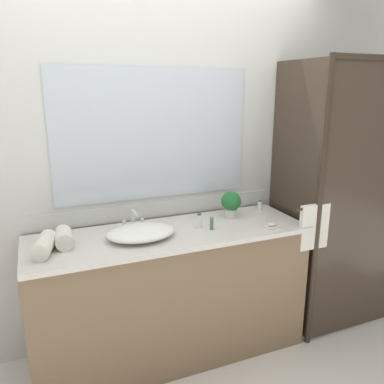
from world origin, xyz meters
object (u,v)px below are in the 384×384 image
at_px(soap_dish, 272,226).
at_px(amenity_bottle_conditioner, 260,205).
at_px(sink_basin, 141,232).
at_px(amenity_bottle_lotion, 200,221).
at_px(amenity_bottle_shampoo, 212,223).
at_px(rolled_towel_middle, 64,238).
at_px(potted_plant, 231,203).
at_px(rolled_towel_near_edge, 44,245).
at_px(faucet, 134,222).

xyz_separation_m(soap_dish, amenity_bottle_conditioner, (0.13, 0.36, 0.02)).
xyz_separation_m(sink_basin, soap_dish, (0.85, -0.15, -0.02)).
relative_size(amenity_bottle_lotion, amenity_bottle_shampoo, 1.13).
bearing_deg(rolled_towel_middle, sink_basin, -6.43).
height_order(potted_plant, rolled_towel_near_edge, potted_plant).
relative_size(amenity_bottle_lotion, rolled_towel_middle, 0.54).
distance_m(soap_dish, amenity_bottle_lotion, 0.48).
height_order(potted_plant, amenity_bottle_conditioner, potted_plant).
bearing_deg(amenity_bottle_shampoo, rolled_towel_near_edge, 179.20).
distance_m(amenity_bottle_lotion, amenity_bottle_conditioner, 0.60).
bearing_deg(rolled_towel_near_edge, amenity_bottle_shampoo, -0.80).
height_order(faucet, soap_dish, faucet).
relative_size(amenity_bottle_lotion, amenity_bottle_conditioner, 1.29).
bearing_deg(amenity_bottle_conditioner, rolled_towel_middle, -173.86).
bearing_deg(potted_plant, amenity_bottle_shampoo, -142.87).
distance_m(potted_plant, soap_dish, 0.35).
xyz_separation_m(amenity_bottle_conditioner, rolled_towel_middle, (-1.42, -0.15, 0.01)).
height_order(faucet, amenity_bottle_shampoo, faucet).
bearing_deg(rolled_towel_middle, amenity_bottle_lotion, -1.62).
xyz_separation_m(faucet, amenity_bottle_lotion, (0.41, -0.15, 0.01)).
bearing_deg(amenity_bottle_lotion, faucet, 159.37).
distance_m(faucet, rolled_towel_near_edge, 0.59).
bearing_deg(amenity_bottle_lotion, amenity_bottle_conditioner, 17.21).
xyz_separation_m(potted_plant, amenity_bottle_shampoo, (-0.23, -0.18, -0.06)).
bearing_deg(sink_basin, faucet, 90.00).
xyz_separation_m(faucet, potted_plant, (0.70, -0.03, 0.06)).
bearing_deg(amenity_bottle_conditioner, soap_dish, -109.69).
bearing_deg(soap_dish, faucet, 158.66).
relative_size(faucet, rolled_towel_near_edge, 0.70).
distance_m(amenity_bottle_conditioner, rolled_towel_near_edge, 1.55).
xyz_separation_m(potted_plant, rolled_towel_near_edge, (-1.26, -0.16, -0.06)).
bearing_deg(potted_plant, soap_dish, -63.25).
height_order(faucet, potted_plant, potted_plant).
distance_m(sink_basin, potted_plant, 0.72).
bearing_deg(soap_dish, potted_plant, 116.75).
bearing_deg(faucet, amenity_bottle_shampoo, -24.47).
xyz_separation_m(sink_basin, rolled_towel_near_edge, (-0.56, -0.02, 0.01)).
distance_m(potted_plant, amenity_bottle_shampoo, 0.30).
height_order(faucet, rolled_towel_near_edge, faucet).
bearing_deg(amenity_bottle_conditioner, amenity_bottle_shampoo, -155.20).
bearing_deg(amenity_bottle_shampoo, potted_plant, 37.13).
relative_size(sink_basin, amenity_bottle_conditioner, 5.41).
height_order(soap_dish, rolled_towel_middle, rolled_towel_middle).
xyz_separation_m(sink_basin, faucet, (0.00, 0.18, 0.00)).
bearing_deg(sink_basin, soap_dish, -10.23).
relative_size(soap_dish, rolled_towel_middle, 0.54).
xyz_separation_m(soap_dish, amenity_bottle_lotion, (-0.44, 0.18, 0.03)).
distance_m(amenity_bottle_shampoo, rolled_towel_near_edge, 1.02).
relative_size(soap_dish, rolled_towel_near_edge, 0.41).
distance_m(sink_basin, soap_dish, 0.86).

